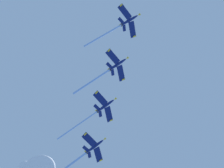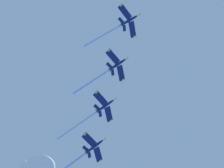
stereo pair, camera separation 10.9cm
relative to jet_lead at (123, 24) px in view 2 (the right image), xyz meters
The scene contains 4 objects.
jet_lead is the anchor object (origin of this frame).
jet_second 26.10m from the jet_lead, 119.31° to the right, with size 19.36×31.84×19.99m.
jet_third 48.56m from the jet_lead, 120.67° to the right, with size 19.33×32.99×20.61m.
jet_fourth 73.05m from the jet_lead, 119.66° to the right, with size 19.39×29.87×17.90m.
Camera 2 is at (50.62, 30.32, 1.54)m, focal length 48.46 mm.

